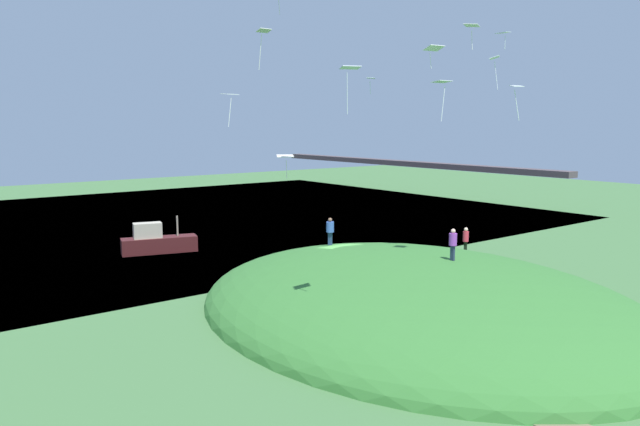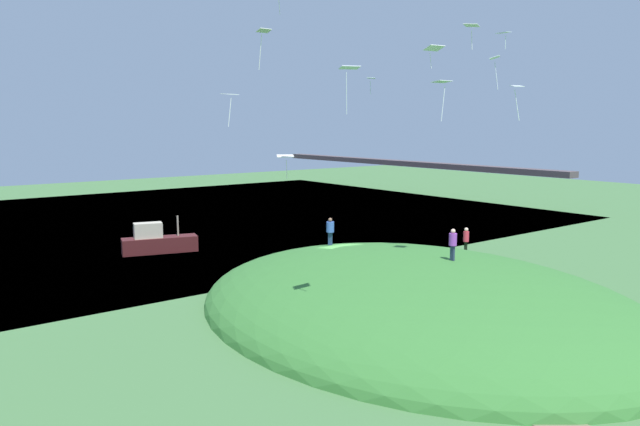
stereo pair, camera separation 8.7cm
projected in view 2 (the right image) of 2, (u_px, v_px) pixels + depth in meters
The scene contains 19 objects.
ground_plane at pixel (345, 286), 36.63m from camera, with size 160.00×160.00×0.00m, color #406C3A.
lake_water at pixel (145, 223), 61.60m from camera, with size 56.31×80.00×0.40m, color teal.
grass_hill at pixel (416, 312), 31.59m from camera, with size 26.32×20.72×5.66m, color #346F2F.
bridge_deck_far at pixel (403, 163), 83.45m from camera, with size 50.68×1.80×0.70m, color #4D4146.
boat_on_lake at pixel (158, 242), 46.11m from camera, with size 2.93×5.81×2.78m.
person_walking_path at pixel (453, 241), 30.85m from camera, with size 0.41×0.41×1.66m.
person_with_child at pixel (330, 228), 37.41m from camera, with size 0.66×0.66×1.73m.
person_watching_kites at pixel (466, 237), 39.55m from camera, with size 0.52×0.52×1.79m.
kite_0 at pixel (495, 60), 33.98m from camera, with size 0.86×0.95×1.88m.
kite_1 at pixel (504, 33), 39.96m from camera, with size 0.90×0.65×1.15m.
kite_2 at pixel (442, 84), 32.24m from camera, with size 0.76×1.05×2.17m.
kite_3 at pixel (230, 96), 31.34m from camera, with size 0.71×0.91×1.73m.
kite_4 at pixel (349, 71), 22.53m from camera, with size 0.76×0.88×1.79m.
kite_5 at pixel (517, 90), 33.49m from camera, with size 0.69×0.81×1.97m.
kite_6 at pixel (434, 49), 34.53m from camera, with size 0.87×1.17×1.28m.
kite_8 at pixel (371, 79), 40.28m from camera, with size 0.91×0.93×1.07m.
kite_9 at pixel (472, 26), 28.26m from camera, with size 1.04×1.15×1.15m.
kite_10 at pixel (285, 157), 36.77m from camera, with size 1.13×1.25×1.44m.
kite_12 at pixel (263, 34), 32.70m from camera, with size 0.60×0.76×2.16m.
Camera 2 is at (27.22, -22.99, 9.72)m, focal length 33.70 mm.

